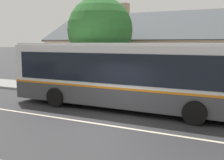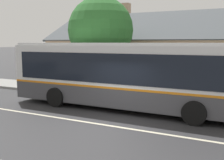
{
  "view_description": "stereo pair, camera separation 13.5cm",
  "coord_description": "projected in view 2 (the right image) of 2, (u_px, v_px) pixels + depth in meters",
  "views": [
    {
      "loc": [
        5.2,
        -9.63,
        3.31
      ],
      "look_at": [
        -1.48,
        3.42,
        1.33
      ],
      "focal_mm": 45.0,
      "sensor_mm": 36.0,
      "label": 1
    },
    {
      "loc": [
        5.32,
        -9.56,
        3.31
      ],
      "look_at": [
        -1.48,
        3.42,
        1.33
      ],
      "focal_mm": 45.0,
      "sensor_mm": 36.0,
      "label": 2
    }
  ],
  "objects": [
    {
      "name": "bench_down_street",
      "position": [
        136.0,
        88.0,
        16.87
      ],
      "size": [
        1.56,
        0.51,
        0.94
      ],
      "color": "brown",
      "rests_on": "sidewalk_far"
    },
    {
      "name": "bench_by_building",
      "position": [
        73.0,
        83.0,
        19.18
      ],
      "size": [
        1.68,
        0.51,
        0.94
      ],
      "color": "brown",
      "rests_on": "sidewalk_far"
    },
    {
      "name": "transit_bus",
      "position": [
        124.0,
        74.0,
        13.84
      ],
      "size": [
        12.07,
        2.81,
        3.28
      ],
      "color": "#47474C",
      "rests_on": "ground"
    },
    {
      "name": "lane_divider_stripe",
      "position": [
        105.0,
        125.0,
        11.28
      ],
      "size": [
        60.0,
        0.16,
        0.01
      ],
      "primitive_type": "cube",
      "color": "beige",
      "rests_on": "ground"
    },
    {
      "name": "community_building",
      "position": [
        183.0,
        60.0,
        23.26
      ],
      "size": [
        21.28,
        10.02,
        6.91
      ],
      "color": "tan",
      "rests_on": "ground"
    },
    {
      "name": "street_tree_secondary",
      "position": [
        101.0,
        30.0,
        18.47
      ],
      "size": [
        4.32,
        4.32,
        6.28
      ],
      "color": "#4C3828",
      "rests_on": "ground"
    },
    {
      "name": "ground_plane",
      "position": [
        105.0,
        125.0,
        11.29
      ],
      "size": [
        300.0,
        300.0,
        0.0
      ],
      "primitive_type": "plane",
      "color": "#2D2D30"
    },
    {
      "name": "sidewalk_far",
      "position": [
        154.0,
        97.0,
        16.54
      ],
      "size": [
        60.0,
        3.0,
        0.15
      ],
      "primitive_type": "cube",
      "color": "gray",
      "rests_on": "ground"
    },
    {
      "name": "bike_rack",
      "position": [
        39.0,
        79.0,
        20.04
      ],
      "size": [
        1.16,
        0.06,
        0.78
      ],
      "color": "slate",
      "rests_on": "sidewalk_far"
    }
  ]
}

